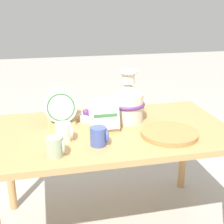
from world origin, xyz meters
TOP-DOWN VIEW (x-y plane):
  - display_table at (0.00, 0.00)m, footprint 1.44×0.82m
  - ceramic_vase at (0.13, 0.11)m, footprint 0.22×0.22m
  - dish_rack_round_plates at (-0.29, 0.16)m, footprint 0.20×0.16m
  - dish_rack_square_plates at (-0.05, 0.01)m, footprint 0.17×0.15m
  - wicker_charger_stack at (0.30, -0.17)m, footprint 0.33×0.33m
  - mug_cream_glaze at (-0.29, -0.10)m, footprint 0.10×0.09m
  - mug_cobalt_glaze at (-0.12, -0.20)m, footprint 0.10×0.09m
  - mug_sage_glaze at (-0.35, -0.28)m, footprint 0.10×0.09m
  - fruit_bowl at (-0.11, 0.18)m, footprint 0.14×0.14m

SIDE VIEW (x-z plane):
  - display_table at x=0.00m, z-range 0.28..1.01m
  - wicker_charger_stack at x=0.30m, z-range 0.72..0.75m
  - fruit_bowl at x=-0.11m, z-range 0.72..0.79m
  - mug_cream_glaze at x=-0.29m, z-range 0.73..0.83m
  - mug_cobalt_glaze at x=-0.12m, z-range 0.73..0.83m
  - mug_sage_glaze at x=-0.35m, z-range 0.73..0.83m
  - dish_rack_square_plates at x=-0.05m, z-range 0.70..0.88m
  - dish_rack_round_plates at x=-0.29m, z-range 0.71..0.93m
  - ceramic_vase at x=0.13m, z-range 0.69..1.03m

